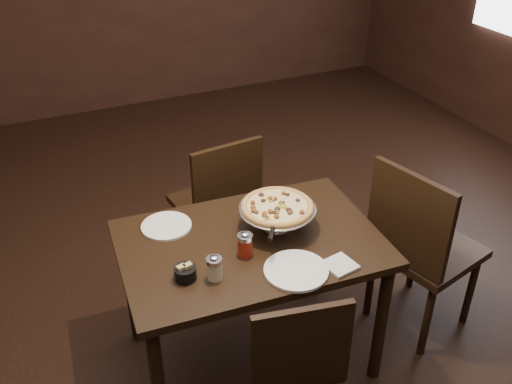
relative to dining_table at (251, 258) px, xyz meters
name	(u,v)px	position (x,y,z in m)	size (l,w,h in m)	color
room	(272,94)	(0.11, 0.04, 0.77)	(6.04, 7.04, 2.84)	black
dining_table	(251,258)	(0.00, 0.00, 0.00)	(1.22, 0.86, 0.73)	black
pizza_stand	(277,207)	(0.15, 0.04, 0.22)	(0.36, 0.36, 0.15)	silver
parmesan_shaker	(214,268)	(-0.24, -0.17, 0.15)	(0.07, 0.07, 0.11)	beige
pepper_flake_shaker	(245,244)	(-0.06, -0.08, 0.15)	(0.07, 0.07, 0.12)	maroon
packet_caddy	(185,273)	(-0.35, -0.13, 0.13)	(0.09, 0.09, 0.07)	black
napkin_stack	(340,265)	(0.27, -0.32, 0.10)	(0.12, 0.12, 0.01)	silver
plate_left	(166,226)	(-0.31, 0.26, 0.10)	(0.23, 0.23, 0.01)	white
plate_near	(296,270)	(0.09, -0.28, 0.10)	(0.27, 0.27, 0.01)	white
serving_spatula	(272,232)	(0.05, -0.12, 0.21)	(0.17, 0.17, 0.03)	silver
chair_far	(219,201)	(0.12, 0.72, -0.14)	(0.47, 0.47, 0.91)	black
chair_side	(420,244)	(0.86, -0.15, -0.09)	(0.56, 0.56, 0.99)	black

